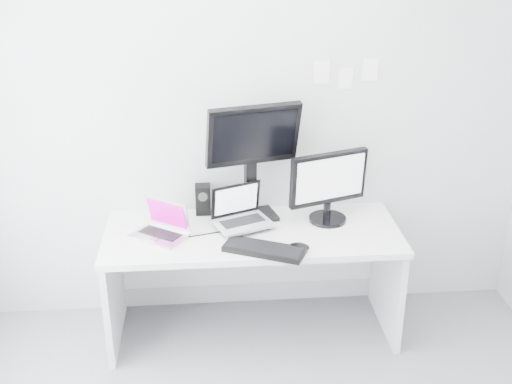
% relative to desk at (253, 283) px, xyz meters
% --- Properties ---
extents(back_wall, '(3.60, 0.00, 3.60)m').
position_rel_desk_xyz_m(back_wall, '(0.00, 0.35, 0.99)').
color(back_wall, silver).
rests_on(back_wall, ground).
extents(desk, '(1.80, 0.70, 0.73)m').
position_rel_desk_xyz_m(desk, '(0.00, 0.00, 0.00)').
color(desk, white).
rests_on(desk, ground).
extents(macbook, '(0.39, 0.37, 0.23)m').
position_rel_desk_xyz_m(macbook, '(-0.56, -0.03, 0.48)').
color(macbook, '#B3B3B8').
rests_on(macbook, desk).
extents(speaker, '(0.10, 0.10, 0.19)m').
position_rel_desk_xyz_m(speaker, '(-0.30, 0.29, 0.46)').
color(speaker, black).
rests_on(speaker, desk).
extents(dell_laptop, '(0.40, 0.36, 0.27)m').
position_rel_desk_xyz_m(dell_laptop, '(-0.05, 0.04, 0.50)').
color(dell_laptop, '#A3A5A9').
rests_on(dell_laptop, desk).
extents(rear_monitor, '(0.61, 0.34, 0.78)m').
position_rel_desk_xyz_m(rear_monitor, '(0.01, 0.19, 0.75)').
color(rear_monitor, black).
rests_on(rear_monitor, desk).
extents(samsung_monitor, '(0.56, 0.39, 0.47)m').
position_rel_desk_xyz_m(samsung_monitor, '(0.48, 0.11, 0.60)').
color(samsung_monitor, black).
rests_on(samsung_monitor, desk).
extents(keyboard, '(0.49, 0.34, 0.03)m').
position_rel_desk_xyz_m(keyboard, '(0.05, -0.26, 0.38)').
color(keyboard, black).
rests_on(keyboard, desk).
extents(mouse, '(0.14, 0.12, 0.04)m').
position_rel_desk_xyz_m(mouse, '(0.25, -0.25, 0.38)').
color(mouse, black).
rests_on(mouse, desk).
extents(wall_note_0, '(0.10, 0.00, 0.14)m').
position_rel_desk_xyz_m(wall_note_0, '(0.45, 0.34, 1.26)').
color(wall_note_0, white).
rests_on(wall_note_0, back_wall).
extents(wall_note_1, '(0.09, 0.00, 0.13)m').
position_rel_desk_xyz_m(wall_note_1, '(0.60, 0.34, 1.22)').
color(wall_note_1, white).
rests_on(wall_note_1, back_wall).
extents(wall_note_2, '(0.10, 0.00, 0.14)m').
position_rel_desk_xyz_m(wall_note_2, '(0.75, 0.34, 1.26)').
color(wall_note_2, white).
rests_on(wall_note_2, back_wall).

